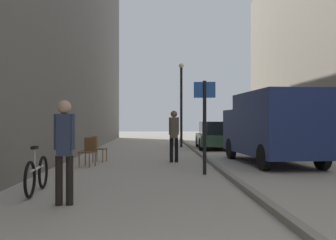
# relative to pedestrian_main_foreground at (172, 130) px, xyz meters

# --- Properties ---
(ground_plane) EXTENTS (80.00, 80.00, 0.00)m
(ground_plane) POSITION_rel_pedestrian_main_foreground_xyz_m (-0.61, -8.41, -0.98)
(ground_plane) COLOR #A8A093
(kerb_strip) EXTENTS (0.16, 40.00, 0.12)m
(kerb_strip) POSITION_rel_pedestrian_main_foreground_xyz_m (0.97, -8.41, -0.92)
(kerb_strip) COLOR gray
(kerb_strip) RESTS_ON ground_plane
(pedestrian_main_foreground) EXTENTS (0.34, 0.22, 1.70)m
(pedestrian_main_foreground) POSITION_rel_pedestrian_main_foreground_xyz_m (0.00, 0.00, 0.00)
(pedestrian_main_foreground) COLOR gray
(pedestrian_main_foreground) RESTS_ON ground_plane
(pedestrian_mid_block) EXTENTS (0.37, 0.24, 1.86)m
(pedestrian_mid_block) POSITION_rel_pedestrian_main_foreground_xyz_m (-0.30, -8.53, 0.09)
(pedestrian_mid_block) COLOR black
(pedestrian_mid_block) RESTS_ON ground_plane
(pedestrian_far_crossing) EXTENTS (0.37, 0.24, 1.85)m
(pedestrian_far_crossing) POSITION_rel_pedestrian_main_foreground_xyz_m (-2.56, -15.37, 0.09)
(pedestrian_far_crossing) COLOR black
(pedestrian_far_crossing) RESTS_ON ground_plane
(delivery_van) EXTENTS (2.40, 5.36, 2.45)m
(delivery_van) POSITION_rel_pedestrian_main_foreground_xyz_m (3.06, -9.06, 0.33)
(delivery_van) COLOR navy
(delivery_van) RESTS_ON ground_plane
(parked_car) EXTENTS (2.00, 4.28, 1.45)m
(parked_car) POSITION_rel_pedestrian_main_foreground_xyz_m (2.21, -1.87, -0.27)
(parked_car) COLOR #335138
(parked_car) RESTS_ON ground_plane
(street_sign_post) EXTENTS (0.60, 0.10, 2.60)m
(street_sign_post) POSITION_rel_pedestrian_main_foreground_xyz_m (0.40, -11.64, 0.56)
(street_sign_post) COLOR black
(street_sign_post) RESTS_ON ground_plane
(lamp_post) EXTENTS (0.28, 0.28, 4.76)m
(lamp_post) POSITION_rel_pedestrian_main_foreground_xyz_m (0.49, -0.68, 1.74)
(lamp_post) COLOR black
(lamp_post) RESTS_ON ground_plane
(bicycle_leaning) EXTENTS (0.16, 1.77, 0.98)m
(bicycle_leaning) POSITION_rel_pedestrian_main_foreground_xyz_m (-3.39, -14.23, -0.60)
(bicycle_leaning) COLOR black
(bicycle_leaning) RESTS_ON ground_plane
(cafe_chair_near_window) EXTENTS (0.53, 0.53, 0.94)m
(cafe_chair_near_window) POSITION_rel_pedestrian_main_foreground_xyz_m (-3.07, -8.26, -0.44)
(cafe_chair_near_window) COLOR brown
(cafe_chair_near_window) RESTS_ON ground_plane
(cafe_chair_by_doorway) EXTENTS (0.57, 0.57, 0.94)m
(cafe_chair_by_doorway) POSITION_rel_pedestrian_main_foreground_xyz_m (-3.15, -9.64, -0.44)
(cafe_chair_by_doorway) COLOR brown
(cafe_chair_by_doorway) RESTS_ON ground_plane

